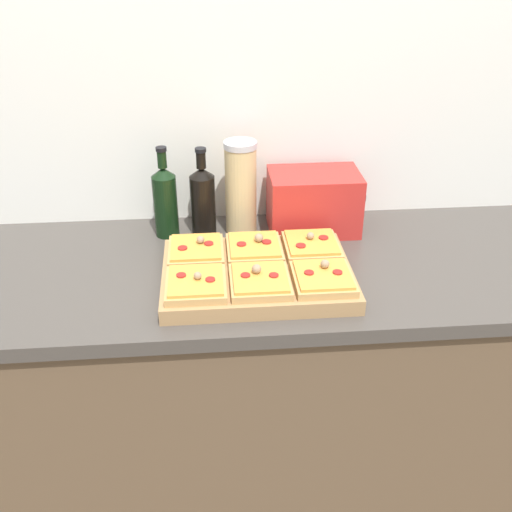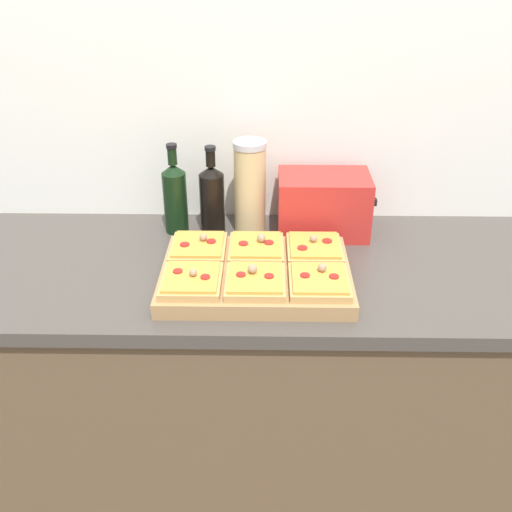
{
  "view_description": "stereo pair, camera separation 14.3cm",
  "coord_description": "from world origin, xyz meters",
  "px_view_note": "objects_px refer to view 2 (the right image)",
  "views": [
    {
      "loc": [
        -0.15,
        -1.14,
        1.75
      ],
      "look_at": [
        -0.03,
        0.26,
        0.96
      ],
      "focal_mm": 42.0,
      "sensor_mm": 36.0,
      "label": 1
    },
    {
      "loc": [
        -0.01,
        -1.14,
        1.75
      ],
      "look_at": [
        -0.03,
        0.26,
        0.96
      ],
      "focal_mm": 42.0,
      "sensor_mm": 36.0,
      "label": 2
    }
  ],
  "objects_px": {
    "olive_oil_bottle": "(175,197)",
    "toaster_oven": "(323,204)",
    "cutting_board": "(256,275)",
    "grain_jar_tall": "(250,188)",
    "wine_bottle": "(212,198)"
  },
  "relations": [
    {
      "from": "grain_jar_tall",
      "to": "toaster_oven",
      "type": "distance_m",
      "value": 0.23
    },
    {
      "from": "cutting_board",
      "to": "toaster_oven",
      "type": "relative_size",
      "value": 1.68
    },
    {
      "from": "cutting_board",
      "to": "wine_bottle",
      "type": "xyz_separation_m",
      "value": [
        -0.14,
        0.3,
        0.09
      ]
    },
    {
      "from": "olive_oil_bottle",
      "to": "wine_bottle",
      "type": "relative_size",
      "value": 1.02
    },
    {
      "from": "cutting_board",
      "to": "toaster_oven",
      "type": "xyz_separation_m",
      "value": [
        0.2,
        0.3,
        0.07
      ]
    },
    {
      "from": "toaster_oven",
      "to": "grain_jar_tall",
      "type": "bearing_deg",
      "value": 179.78
    },
    {
      "from": "olive_oil_bottle",
      "to": "grain_jar_tall",
      "type": "relative_size",
      "value": 0.97
    },
    {
      "from": "wine_bottle",
      "to": "cutting_board",
      "type": "bearing_deg",
      "value": -65.22
    },
    {
      "from": "olive_oil_bottle",
      "to": "grain_jar_tall",
      "type": "xyz_separation_m",
      "value": [
        0.23,
        0.0,
        0.03
      ]
    },
    {
      "from": "cutting_board",
      "to": "wine_bottle",
      "type": "height_order",
      "value": "wine_bottle"
    },
    {
      "from": "olive_oil_bottle",
      "to": "toaster_oven",
      "type": "height_order",
      "value": "olive_oil_bottle"
    },
    {
      "from": "olive_oil_bottle",
      "to": "toaster_oven",
      "type": "relative_size",
      "value": 0.94
    },
    {
      "from": "cutting_board",
      "to": "grain_jar_tall",
      "type": "xyz_separation_m",
      "value": [
        -0.02,
        0.3,
        0.13
      ]
    },
    {
      "from": "olive_oil_bottle",
      "to": "cutting_board",
      "type": "bearing_deg",
      "value": -50.05
    },
    {
      "from": "wine_bottle",
      "to": "toaster_oven",
      "type": "distance_m",
      "value": 0.34
    }
  ]
}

